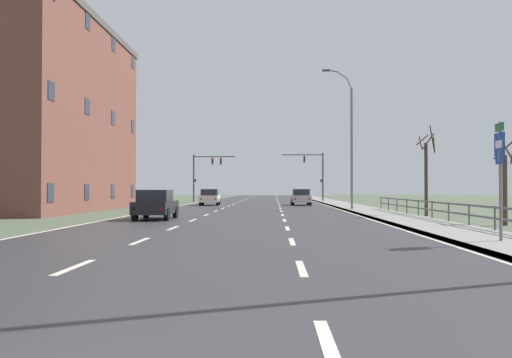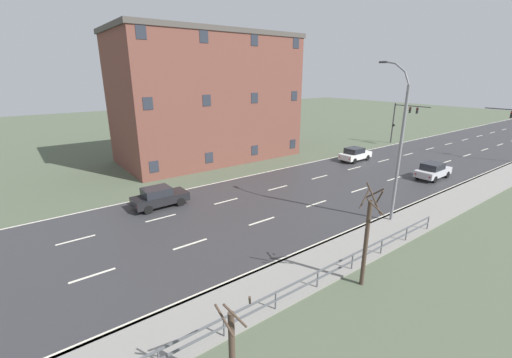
{
  "view_description": "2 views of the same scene",
  "coord_description": "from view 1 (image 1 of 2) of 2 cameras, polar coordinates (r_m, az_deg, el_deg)",
  "views": [
    {
      "loc": [
        1.76,
        -3.47,
        1.65
      ],
      "look_at": [
        -0.17,
        56.22,
        2.7
      ],
      "focal_mm": 37.41,
      "sensor_mm": 36.0,
      "label": 1
    },
    {
      "loc": [
        18.82,
        16.22,
        9.74
      ],
      "look_at": [
        0.0,
        30.24,
        2.25
      ],
      "focal_mm": 23.21,
      "sensor_mm": 36.0,
      "label": 2
    }
  ],
  "objects": [
    {
      "name": "ground_plane",
      "position": [
        51.52,
        -0.11,
        -2.9
      ],
      "size": [
        160.0,
        160.0,
        0.12
      ],
      "color": "#4C5642"
    },
    {
      "name": "road_asphalt_strip",
      "position": [
        63.51,
        0.27,
        -2.48
      ],
      "size": [
        14.0,
        120.0,
        0.03
      ],
      "color": "#303033",
      "rests_on": "ground"
    },
    {
      "name": "sidewalk_right",
      "position": [
        63.83,
        7.86,
        -2.42
      ],
      "size": [
        3.0,
        120.0,
        0.12
      ],
      "color": "gray",
      "rests_on": "ground"
    },
    {
      "name": "guardrail",
      "position": [
        24.93,
        20.82,
        -3.1
      ],
      "size": [
        0.07,
        33.4,
        1.0
      ],
      "color": "#515459",
      "rests_on": "ground"
    },
    {
      "name": "street_lamp_midground",
      "position": [
        40.25,
        10.02,
        4.05
      ],
      "size": [
        2.28,
        0.24,
        10.54
      ],
      "color": "slate",
      "rests_on": "ground"
    },
    {
      "name": "highway_sign",
      "position": [
        17.11,
        24.64,
        1.27
      ],
      "size": [
        0.09,
        0.68,
        3.59
      ],
      "color": "slate",
      "rests_on": "ground"
    },
    {
      "name": "traffic_signal_right",
      "position": [
        66.3,
        6.36,
        1.03
      ],
      "size": [
        5.17,
        0.36,
        6.06
      ],
      "color": "#38383A",
      "rests_on": "ground"
    },
    {
      "name": "traffic_signal_left",
      "position": [
        64.97,
        -5.54,
        1.05
      ],
      "size": [
        5.17,
        0.36,
        5.75
      ],
      "color": "#38383A",
      "rests_on": "ground"
    },
    {
      "name": "car_far_left",
      "position": [
        51.72,
        -4.96,
        -1.94
      ],
      "size": [
        1.95,
        4.16,
        1.57
      ],
      "rotation": [
        0.0,
        0.0,
        0.04
      ],
      "color": "silver",
      "rests_on": "ground"
    },
    {
      "name": "car_distant",
      "position": [
        28.52,
        -10.67,
        -2.68
      ],
      "size": [
        1.89,
        4.13,
        1.57
      ],
      "rotation": [
        0.0,
        0.0,
        0.02
      ],
      "color": "black",
      "rests_on": "ground"
    },
    {
      "name": "car_mid_centre",
      "position": [
        51.82,
        4.81,
        -1.93
      ],
      "size": [
        1.89,
        4.13,
        1.57
      ],
      "rotation": [
        0.0,
        0.0,
        0.02
      ],
      "color": "#B7B7BC",
      "rests_on": "ground"
    },
    {
      "name": "brick_building",
      "position": [
        42.9,
        -22.74,
        6.34
      ],
      "size": [
        10.35,
        20.43,
        14.13
      ],
      "color": "brown",
      "rests_on": "ground"
    },
    {
      "name": "bare_tree_near",
      "position": [
        25.98,
        25.13,
        -0.61
      ],
      "size": [
        0.98,
        1.26,
        4.07
      ],
      "color": "#423328",
      "rests_on": "ground"
    },
    {
      "name": "bare_tree_mid",
      "position": [
        33.27,
        17.76,
        0.53
      ],
      "size": [
        1.14,
        1.22,
        5.35
      ],
      "color": "#423328",
      "rests_on": "ground"
    }
  ]
}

